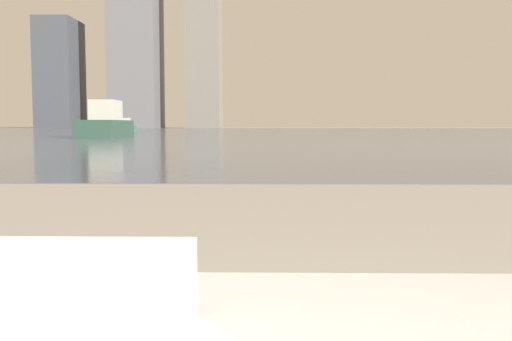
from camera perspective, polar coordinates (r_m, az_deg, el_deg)
name	(u,v)px	position (r m, az deg, el deg)	size (l,w,h in m)	color
towel_stack	(47,304)	(0.51, -20.21, -12.44)	(0.23, 0.16, 0.08)	white
harbor_water	(264,131)	(61.72, 0.85, 3.96)	(180.00, 110.00, 0.01)	slate
harbor_boat_1	(106,124)	(31.80, -14.76, 4.48)	(1.91, 5.36, 2.00)	#335647
harbor_boat_2	(123,127)	(51.01, -13.12, 4.22)	(2.86, 3.46, 1.27)	#335647
skyline_tower_0	(60,74)	(125.53, -19.01, 9.09)	(7.35, 10.91, 22.07)	#4C515B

